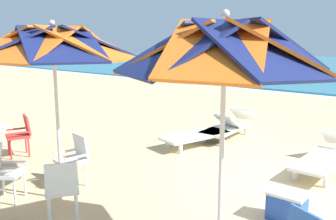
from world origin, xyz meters
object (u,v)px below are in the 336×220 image
at_px(plastic_chair_3, 3,169).
at_px(sun_lounger_1, 326,156).
at_px(plastic_chair_4, 21,133).
at_px(beach_umbrella_0, 225,50).
at_px(sun_lounger_3, 202,133).
at_px(cooler_box, 287,206).
at_px(beach_umbrella_1, 53,45).
at_px(sun_lounger_2, 229,126).
at_px(plastic_chair_1, 74,157).
at_px(plastic_chair_2, 62,187).

xyz_separation_m(plastic_chair_3, sun_lounger_1, (3.36, 4.53, -0.22)).
height_order(plastic_chair_3, plastic_chair_4, same).
bearing_deg(beach_umbrella_0, sun_lounger_3, 126.83).
relative_size(plastic_chair_4, cooler_box, 1.73).
height_order(plastic_chair_4, cooler_box, plastic_chair_4).
height_order(beach_umbrella_1, sun_lounger_2, beach_umbrella_1).
bearing_deg(plastic_chair_1, sun_lounger_2, 84.86).
bearing_deg(plastic_chair_3, beach_umbrella_1, 43.76).
relative_size(beach_umbrella_1, sun_lounger_3, 1.22).
bearing_deg(beach_umbrella_1, sun_lounger_1, 55.22).
height_order(beach_umbrella_0, beach_umbrella_1, beach_umbrella_0).
bearing_deg(plastic_chair_3, plastic_chair_4, 145.13).
distance_m(plastic_chair_3, sun_lounger_2, 5.54).
relative_size(plastic_chair_2, plastic_chair_3, 1.00).
bearing_deg(sun_lounger_1, beach_umbrella_0, -88.49).
height_order(plastic_chair_4, sun_lounger_2, plastic_chair_4).
bearing_deg(cooler_box, plastic_chair_1, -161.42).
height_order(sun_lounger_1, cooler_box, sun_lounger_1).
xyz_separation_m(beach_umbrella_1, plastic_chair_4, (-2.50, 0.71, -1.87)).
distance_m(beach_umbrella_0, sun_lounger_2, 5.96).
xyz_separation_m(plastic_chair_2, sun_lounger_3, (-0.68, 4.28, -0.22)).
relative_size(beach_umbrella_0, plastic_chair_3, 3.14).
bearing_deg(beach_umbrella_1, plastic_chair_2, -32.53).
relative_size(beach_umbrella_0, sun_lounger_3, 1.22).
distance_m(plastic_chair_2, sun_lounger_2, 5.34).
distance_m(beach_umbrella_1, sun_lounger_3, 4.40).
xyz_separation_m(plastic_chair_3, plastic_chair_4, (-1.87, 1.31, 0.00)).
bearing_deg(sun_lounger_3, cooler_box, -37.49).
bearing_deg(plastic_chair_3, sun_lounger_1, 53.48).
relative_size(beach_umbrella_1, plastic_chair_2, 3.14).
bearing_deg(plastic_chair_3, plastic_chair_1, 74.08).
height_order(plastic_chair_2, sun_lounger_3, plastic_chair_2).
xyz_separation_m(plastic_chair_1, sun_lounger_2, (0.40, 4.42, -0.22)).
bearing_deg(beach_umbrella_0, plastic_chair_3, -169.70).
bearing_deg(plastic_chair_1, cooler_box, 18.58).
distance_m(beach_umbrella_0, plastic_chair_3, 3.97).
distance_m(plastic_chair_3, sun_lounger_3, 4.51).
relative_size(plastic_chair_1, plastic_chair_2, 1.00).
relative_size(plastic_chair_1, sun_lounger_2, 0.40).
bearing_deg(sun_lounger_3, sun_lounger_2, 83.27).
xyz_separation_m(beach_umbrella_0, sun_lounger_3, (-2.88, 3.84, -2.06)).
height_order(plastic_chair_2, sun_lounger_1, plastic_chair_2).
bearing_deg(plastic_chair_3, beach_umbrella_0, 10.30).
bearing_deg(beach_umbrella_1, sun_lounger_2, 89.04).
xyz_separation_m(plastic_chair_2, plastic_chair_3, (-1.26, -0.19, 0.00)).
distance_m(beach_umbrella_0, sun_lounger_3, 5.22).
bearing_deg(plastic_chair_4, cooler_box, 9.05).
distance_m(plastic_chair_1, plastic_chair_3, 1.12).
bearing_deg(sun_lounger_3, plastic_chair_4, -127.84).
height_order(beach_umbrella_0, sun_lounger_2, beach_umbrella_0).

